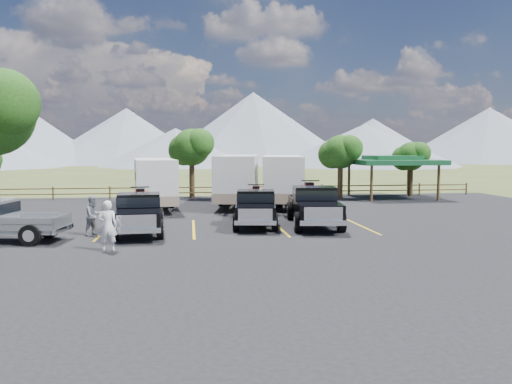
{
  "coord_description": "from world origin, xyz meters",
  "views": [
    {
      "loc": [
        -2.14,
        -19.06,
        3.76
      ],
      "look_at": [
        1.11,
        5.43,
        1.6
      ],
      "focal_mm": 35.0,
      "sensor_mm": 36.0,
      "label": 1
    }
  ],
  "objects": [
    {
      "name": "person_b",
      "position": [
        -6.27,
        2.88,
        0.89
      ],
      "size": [
        1.03,
        1.04,
        1.7
      ],
      "primitive_type": "imported",
      "rotation": [
        0.0,
        0.0,
        0.83
      ],
      "color": "gray",
      "rests_on": "asphalt_lot"
    },
    {
      "name": "tree_north",
      "position": [
        -2.03,
        19.02,
        3.83
      ],
      "size": [
        3.46,
        3.24,
        5.25
      ],
      "color": "black",
      "rests_on": "ground"
    },
    {
      "name": "mountain_range",
      "position": [
        -7.63,
        105.98,
        7.87
      ],
      "size": [
        209.0,
        71.0,
        20.0
      ],
      "color": "slate",
      "rests_on": "ground"
    },
    {
      "name": "rail_fence",
      "position": [
        2.0,
        18.5,
        0.61
      ],
      "size": [
        36.12,
        0.12,
        1.0
      ],
      "color": "brown",
      "rests_on": "ground"
    },
    {
      "name": "stall_lines",
      "position": [
        0.0,
        4.0,
        0.04
      ],
      "size": [
        12.12,
        5.5,
        0.01
      ],
      "color": "gold",
      "rests_on": "asphalt_lot"
    },
    {
      "name": "person_a",
      "position": [
        -5.13,
        -0.63,
        0.97
      ],
      "size": [
        0.71,
        0.5,
        1.85
      ],
      "primitive_type": "imported",
      "rotation": [
        0.0,
        0.0,
        3.22
      ],
      "color": "white",
      "rests_on": "asphalt_lot"
    },
    {
      "name": "tree_ne_a",
      "position": [
        8.97,
        17.01,
        3.48
      ],
      "size": [
        3.11,
        2.92,
        4.76
      ],
      "color": "black",
      "rests_on": "ground"
    },
    {
      "name": "rig_left",
      "position": [
        -4.39,
        3.43,
        0.98
      ],
      "size": [
        2.33,
        5.96,
        1.96
      ],
      "rotation": [
        0.0,
        0.0,
        0.06
      ],
      "color": "black",
      "rests_on": "asphalt_lot"
    },
    {
      "name": "trailer_center",
      "position": [
        0.89,
        12.71,
        1.75
      ],
      "size": [
        3.66,
        9.48,
        3.28
      ],
      "rotation": [
        0.0,
        0.0,
        -0.17
      ],
      "color": "white",
      "rests_on": "asphalt_lot"
    },
    {
      "name": "asphalt_lot",
      "position": [
        0.0,
        3.0,
        0.02
      ],
      "size": [
        44.0,
        34.0,
        0.04
      ],
      "primitive_type": "cube",
      "color": "black",
      "rests_on": "ground"
    },
    {
      "name": "ground",
      "position": [
        0.0,
        0.0,
        0.0
      ],
      "size": [
        320.0,
        320.0,
        0.0
      ],
      "primitive_type": "plane",
      "color": "#3D4C20",
      "rests_on": "ground"
    },
    {
      "name": "tree_ne_b",
      "position": [
        14.98,
        18.01,
        3.13
      ],
      "size": [
        2.77,
        2.59,
        4.27
      ],
      "color": "black",
      "rests_on": "ground"
    },
    {
      "name": "rig_right",
      "position": [
        3.79,
        4.42,
        1.06
      ],
      "size": [
        2.79,
        6.53,
        2.12
      ],
      "rotation": [
        0.0,
        0.0,
        -0.11
      ],
      "color": "black",
      "rests_on": "asphalt_lot"
    },
    {
      "name": "rig_center",
      "position": [
        1.03,
        4.91,
        0.96
      ],
      "size": [
        2.63,
        5.93,
        1.91
      ],
      "rotation": [
        0.0,
        0.0,
        -0.14
      ],
      "color": "black",
      "rests_on": "asphalt_lot"
    },
    {
      "name": "trailer_left",
      "position": [
        -4.31,
        12.03,
        1.65
      ],
      "size": [
        3.14,
        8.91,
        3.08
      ],
      "rotation": [
        0.0,
        0.0,
        0.12
      ],
      "color": "white",
      "rests_on": "asphalt_lot"
    },
    {
      "name": "trailer_right",
      "position": [
        3.74,
        12.42,
        1.74
      ],
      "size": [
        3.62,
        9.39,
        3.25
      ],
      "rotation": [
        0.0,
        0.0,
        -0.16
      ],
      "color": "white",
      "rests_on": "asphalt_lot"
    },
    {
      "name": "pavilion",
      "position": [
        13.0,
        17.0,
        2.79
      ],
      "size": [
        6.2,
        6.2,
        3.22
      ],
      "color": "brown",
      "rests_on": "ground"
    }
  ]
}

